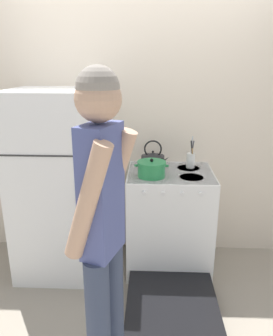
{
  "coord_description": "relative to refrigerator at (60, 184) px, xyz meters",
  "views": [
    {
      "loc": [
        0.13,
        -3.0,
        1.82
      ],
      "look_at": [
        0.01,
        -0.46,
        1.0
      ],
      "focal_mm": 35.0,
      "sensor_mm": 36.0,
      "label": 1
    }
  ],
  "objects": [
    {
      "name": "person",
      "position": [
        0.55,
        -1.17,
        0.22
      ],
      "size": [
        0.37,
        0.43,
        1.81
      ],
      "rotation": [
        0.0,
        0.0,
        1.25
      ],
      "color": "#38425B",
      "rests_on": "ground_plane"
    },
    {
      "name": "utensil_jar",
      "position": [
        1.14,
        0.18,
        0.19
      ],
      "size": [
        0.08,
        0.08,
        0.29
      ],
      "color": "silver",
      "rests_on": "stove_range"
    },
    {
      "name": "dutch_oven_pot",
      "position": [
        0.79,
        -0.08,
        0.18
      ],
      "size": [
        0.28,
        0.24,
        0.16
      ],
      "color": "#237A42",
      "rests_on": "stove_range"
    },
    {
      "name": "stove_range",
      "position": [
        0.96,
        0.01,
        -0.35
      ],
      "size": [
        0.73,
        1.37,
        0.92
      ],
      "color": "white",
      "rests_on": "ground_plane"
    },
    {
      "name": "wall_back",
      "position": [
        0.66,
        0.39,
        0.47
      ],
      "size": [
        10.0,
        0.06,
        2.55
      ],
      "color": "beige",
      "rests_on": "ground_plane"
    },
    {
      "name": "refrigerator",
      "position": [
        0.0,
        0.0,
        0.0
      ],
      "size": [
        0.74,
        0.74,
        1.62
      ],
      "color": "white",
      "rests_on": "ground_plane"
    },
    {
      "name": "tea_kettle",
      "position": [
        0.81,
        0.17,
        0.18
      ],
      "size": [
        0.26,
        0.21,
        0.25
      ],
      "color": "black",
      "rests_on": "stove_range"
    },
    {
      "name": "ground_plane",
      "position": [
        0.66,
        0.36,
        -0.81
      ],
      "size": [
        14.0,
        14.0,
        0.0
      ],
      "primitive_type": "plane",
      "color": "gray"
    }
  ]
}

